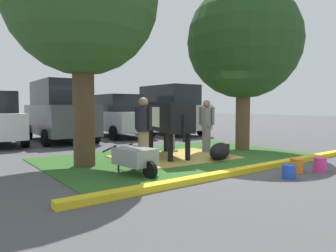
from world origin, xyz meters
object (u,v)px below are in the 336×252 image
object	(u,v)px
bucket_blue	(289,171)
bucket_pink	(320,164)
person_handler	(206,125)
suv_black	(169,110)
person_visitor_near	(143,129)
suv_dark_grey	(60,111)
person_visitor_far	(171,125)
calf_lying	(220,151)
sedan_silver	(118,116)
bucket_orange	(297,165)
wheelbarrow	(136,157)
cow_holstein	(167,117)
shade_tree_right	(244,42)

from	to	relation	value
bucket_blue	bucket_pink	xyz separation A→B (m)	(1.16, -0.04, 0.02)
person_handler	suv_black	distance (m)	6.60
person_visitor_near	suv_dark_grey	world-z (taller)	suv_dark_grey
person_visitor_far	calf_lying	bearing A→B (deg)	-93.47
bucket_pink	bucket_blue	bearing A→B (deg)	177.90
calf_lying	sedan_silver	bearing A→B (deg)	83.60
bucket_blue	bucket_orange	size ratio (longest dim) A/B	0.90
bucket_blue	bucket_pink	world-z (taller)	bucket_pink
wheelbarrow	sedan_silver	xyz separation A→B (m)	(3.66, 7.73, 0.60)
suv_black	person_handler	bearing A→B (deg)	-116.72
person_visitor_near	suv_dark_grey	distance (m)	6.79
cow_holstein	bucket_pink	size ratio (longest dim) A/B	9.49
person_visitor_far	bucket_blue	xyz separation A→B (m)	(-0.61, -4.78, -0.69)
cow_holstein	person_visitor_far	xyz separation A→B (m)	(1.00, 1.09, -0.32)
person_visitor_near	bucket_pink	bearing A→B (deg)	-45.18
person_handler	sedan_silver	world-z (taller)	sedan_silver
bucket_pink	cow_holstein	bearing A→B (deg)	112.48
shade_tree_right	wheelbarrow	xyz separation A→B (m)	(-4.86, -1.15, -3.20)
person_visitor_near	shade_tree_right	bearing A→B (deg)	6.26
shade_tree_right	cow_holstein	world-z (taller)	shade_tree_right
bucket_orange	suv_dark_grey	size ratio (longest dim) A/B	0.07
shade_tree_right	calf_lying	size ratio (longest dim) A/B	4.25
person_visitor_near	calf_lying	bearing A→B (deg)	-12.19
cow_holstein	suv_dark_grey	xyz separation A→B (m)	(-1.17, 5.94, 0.11)
bucket_blue	person_visitor_far	bearing A→B (deg)	82.71
shade_tree_right	calf_lying	distance (m)	4.03
shade_tree_right	suv_black	xyz separation A→B (m)	(1.49, 6.10, -2.32)
bucket_pink	shade_tree_right	bearing A→B (deg)	68.01
wheelbarrow	bucket_pink	world-z (taller)	wheelbarrow
shade_tree_right	wheelbarrow	distance (m)	5.93
person_handler	calf_lying	bearing A→B (deg)	-116.68
cow_holstein	wheelbarrow	bearing A→B (deg)	-142.06
suv_dark_grey	suv_black	bearing A→B (deg)	-2.28
person_handler	sedan_silver	xyz separation A→B (m)	(0.27, 6.37, 0.09)
cow_holstein	person_visitor_far	world-z (taller)	cow_holstein
bucket_blue	suv_dark_grey	xyz separation A→B (m)	(-1.55, 9.63, 1.12)
bucket_orange	sedan_silver	distance (m)	9.73
suv_dark_grey	calf_lying	bearing A→B (deg)	-74.45
calf_lying	wheelbarrow	world-z (taller)	wheelbarrow
suv_black	bucket_orange	bearing A→B (deg)	-110.04
person_visitor_far	person_handler	bearing A→B (deg)	-71.18
person_visitor_far	bucket_orange	xyz separation A→B (m)	(0.04, -4.57, -0.67)
sedan_silver	suv_black	size ratio (longest dim) A/B	0.96
shade_tree_right	person_handler	distance (m)	3.08
calf_lying	suv_black	bearing A→B (deg)	63.29
sedan_silver	suv_black	bearing A→B (deg)	-10.21
wheelbarrow	bucket_orange	world-z (taller)	wheelbarrow
bucket_orange	person_visitor_far	bearing A→B (deg)	90.52
calf_lying	sedan_silver	distance (m)	7.60
cow_holstein	person_handler	bearing A→B (deg)	-6.67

